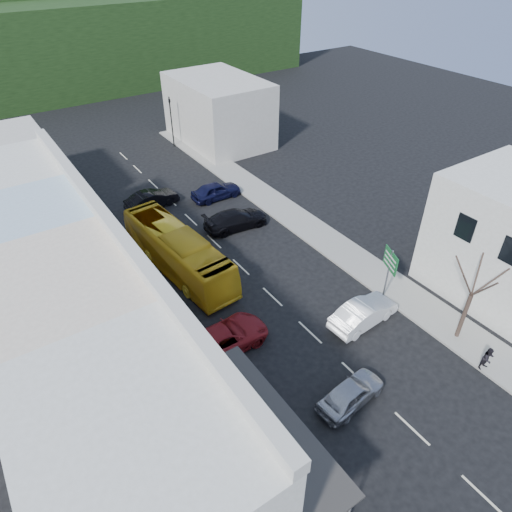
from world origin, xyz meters
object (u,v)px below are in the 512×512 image
Objects in this scene: car_silver at (351,393)px; traffic_signal at (172,122)px; pedestrian_left at (198,350)px; pedestrian_right at (489,357)px; bus at (178,252)px; car_white at (363,314)px; direction_sign at (388,275)px; street_tree at (471,295)px; car_red at (224,339)px.

traffic_signal reaches higher than car_silver.
pedestrian_right is (13.14, -9.41, 0.00)m from pedestrian_left.
bus is at bearing -6.81° from pedestrian_left.
pedestrian_left is at bearing 70.18° from car_white.
bus is 14.48m from direction_sign.
car_silver is at bearing 178.78° from street_tree.
traffic_signal is at bearing -8.50° from car_white.
street_tree reaches higher than car_white.
pedestrian_left is 16.16m from pedestrian_right.
direction_sign reaches higher than bus.
car_silver is at bearing -154.71° from car_red.
direction_sign is (-0.16, 7.50, 0.94)m from pedestrian_right.
street_tree is (3.87, -4.12, 2.67)m from car_white.
street_tree is (12.14, -7.16, 2.67)m from car_red.
car_silver is 8.64m from pedestrian_left.
direction_sign is (2.87, 0.94, 1.24)m from car_white.
pedestrian_left is at bearing 155.13° from pedestrian_right.
car_white is 1.14× the size of direction_sign.
car_red is 1.19× the size of direction_sign.
car_silver and car_red have the same top height.
car_white is 10.51m from pedestrian_left.
car_white is at bearing -139.65° from direction_sign.
direction_sign is at bearing -75.86° from car_white.
traffic_signal is at bearing 60.43° from bus.
car_silver is 0.96× the size of car_red.
car_silver is (2.33, -15.38, -0.85)m from bus.
traffic_signal reaches higher than pedestrian_right.
street_tree reaches higher than traffic_signal.
pedestrian_right is 0.44× the size of direction_sign.
pedestrian_right is 0.31× the size of traffic_signal.
car_white is at bearing 125.53° from pedestrian_right.
street_tree is at bearing -98.02° from car_silver.
car_white is at bearing 66.57° from traffic_signal.
direction_sign is 0.70× the size of traffic_signal.
direction_sign reaches higher than car_white.
traffic_signal is at bearing 112.76° from direction_sign.
direction_sign is at bearing 101.99° from pedestrian_right.
pedestrian_right is at bearing -131.70° from car_red.
car_red is 31.50m from traffic_signal.
direction_sign is (11.14, -2.10, 1.24)m from car_red.
traffic_signal reaches higher than bus.
street_tree is 1.22× the size of traffic_signal.
pedestrian_right is (7.80, -2.62, 0.30)m from car_silver.
bus is 13.49m from car_white.
pedestrian_left is 0.25× the size of street_tree.
pedestrian_right is at bearing 71.74° from traffic_signal.
pedestrian_right is 3.50m from street_tree.
street_tree is 36.71m from traffic_signal.
car_silver is at bearing -129.37° from pedestrian_left.
traffic_signal is (-1.34, 36.69, -0.60)m from street_tree.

